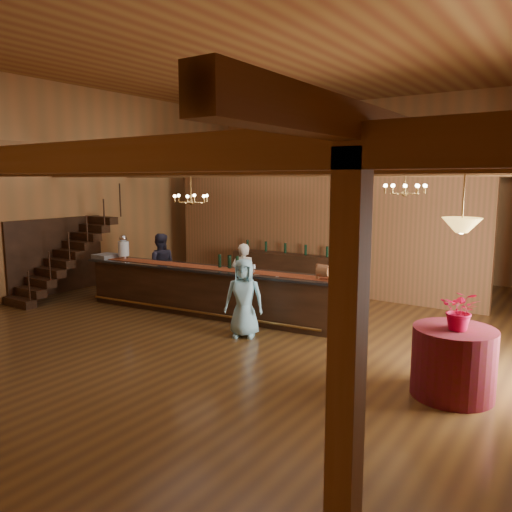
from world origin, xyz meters
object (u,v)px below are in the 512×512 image
Objects in this scene: round_table at (453,362)px; chandelier_right at (405,189)px; chandelier_left at (191,198)px; guest at (244,298)px; floor_plant at (373,273)px; raffle_drum at (324,271)px; tasting_bar at (206,291)px; backbar_shelf at (295,272)px; staff_second at (160,265)px; pendant_lamp at (462,225)px; beverage_dispenser at (123,247)px; bartender at (244,277)px.

round_table is 3.77m from chandelier_right.
chandelier_left is 0.52× the size of guest.
floor_plant reaches higher than round_table.
tasting_bar is at bearing -175.05° from raffle_drum.
chandelier_right is at bearing -38.12° from backbar_shelf.
round_table is at bearing -29.73° from raffle_drum.
backbar_shelf is at bearing 76.73° from tasting_bar.
raffle_drum is 3.33m from round_table.
floor_plant reaches higher than tasting_bar.
pendant_lamp is at bearing 125.81° from staff_second.
round_table is at bearing -8.20° from beverage_dispenser.
staff_second is 1.08× the size of guest.
pendant_lamp is at bearing -19.64° from tasting_bar.
staff_second is (-7.70, 2.04, -1.58)m from pendant_lamp.
pendant_lamp is 0.59× the size of guest.
tasting_bar is 10.76× the size of beverage_dispenser.
staff_second is at bearing -175.73° from chandelier_right.
guest is at bearing -137.30° from raffle_drum.
chandelier_right is at bearing 9.72° from tasting_bar.
chandelier_left is 5.11m from floor_plant.
staff_second is 5.51m from floor_plant.
beverage_dispenser is 4.17m from guest.
round_table is at bearing -19.64° from tasting_bar.
tasting_bar is 4.54m from floor_plant.
floor_plant is (2.99, 3.65, -1.98)m from chandelier_left.
floor_plant is (-3.20, 5.22, 0.11)m from round_table.
floor_plant is at bearing 50.68° from chandelier_left.
chandelier_left is 1.00× the size of chandelier_right.
tasting_bar is 2.89m from raffle_drum.
raffle_drum is 2.20m from chandelier_right.
staff_second reaches higher than guest.
staff_second reaches higher than round_table.
bartender reaches higher than tasting_bar.
chandelier_right reaches higher than raffle_drum.
guest is (2.22, -1.04, -1.82)m from chandelier_left.
beverage_dispenser is at bearing 171.80° from round_table.
chandelier_left reaches higher than staff_second.
pendant_lamp is at bearing -31.71° from guest.
backbar_shelf is 2.47m from bartender.
beverage_dispenser reaches higher than bartender.
guest is at bearing 172.30° from round_table.
backbar_shelf is at bearing -163.49° from floor_plant.
tasting_bar reaches higher than round_table.
guest is at bearing 172.30° from pendant_lamp.
chandelier_left reaches higher than round_table.
guest is (1.18, -1.64, -0.02)m from bartender.
beverage_dispenser is 0.39× the size of guest.
beverage_dispenser reaches higher than staff_second.
chandelier_left reaches higher than tasting_bar.
round_table is 1.25× the size of pendant_lamp.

